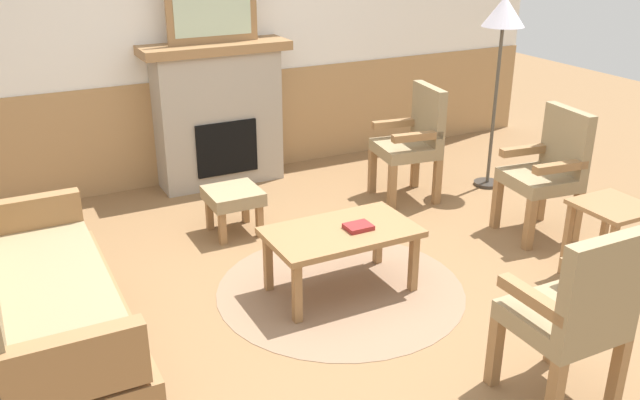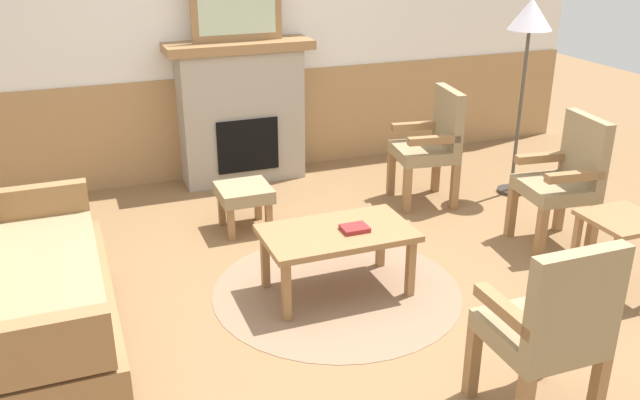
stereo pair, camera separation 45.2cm
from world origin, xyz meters
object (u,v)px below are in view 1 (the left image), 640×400
(footstool, at_px, (233,199))
(armchair_near_fireplace, at_px, (549,167))
(framed_picture, at_px, (212,9))
(side_table, at_px, (611,221))
(fireplace, at_px, (218,114))
(book_on_table, at_px, (358,227))
(coffee_table, at_px, (341,237))
(couch, at_px, (43,303))
(floor_lamp_by_chairs, at_px, (503,24))
(armchair_front_left, at_px, (575,311))
(armchair_by_window_left, at_px, (414,138))

(footstool, bearing_deg, armchair_near_fireplace, -27.10)
(framed_picture, relative_size, footstool, 2.00)
(framed_picture, height_order, side_table, framed_picture)
(fireplace, distance_m, side_table, 3.39)
(framed_picture, relative_size, book_on_table, 4.75)
(footstool, xyz_separation_m, armchair_near_fireplace, (2.13, -1.09, 0.25))
(coffee_table, relative_size, footstool, 2.40)
(armchair_near_fireplace, bearing_deg, book_on_table, -176.32)
(couch, xyz_separation_m, coffee_table, (1.80, 0.01, -0.01))
(framed_picture, relative_size, coffee_table, 0.83)
(coffee_table, distance_m, floor_lamp_by_chairs, 2.60)
(footstool, xyz_separation_m, armchair_front_left, (0.75, -2.66, 0.25))
(couch, height_order, side_table, couch)
(coffee_table, distance_m, armchair_near_fireplace, 1.83)
(armchair_front_left, bearing_deg, footstool, 105.81)
(armchair_by_window_left, distance_m, armchair_front_left, 2.80)
(footstool, bearing_deg, book_on_table, -71.28)
(footstool, bearing_deg, framed_picture, 75.37)
(coffee_table, height_order, book_on_table, book_on_table)
(side_table, bearing_deg, armchair_by_window_left, 99.87)
(couch, xyz_separation_m, book_on_table, (1.90, -0.03, 0.06))
(book_on_table, height_order, side_table, side_table)
(coffee_table, xyz_separation_m, floor_lamp_by_chairs, (2.12, 1.06, 1.06))
(armchair_near_fireplace, relative_size, armchair_front_left, 1.00)
(fireplace, bearing_deg, armchair_near_fireplace, -49.96)
(fireplace, xyz_separation_m, armchair_by_window_left, (1.35, -1.11, -0.11))
(armchair_front_left, xyz_separation_m, floor_lamp_by_chairs, (1.68, 2.57, 0.91))
(couch, height_order, footstool, couch)
(couch, bearing_deg, armchair_by_window_left, 20.24)
(armchair_near_fireplace, bearing_deg, fireplace, 130.04)
(fireplace, xyz_separation_m, framed_picture, (0.00, 0.00, 0.91))
(floor_lamp_by_chairs, bearing_deg, coffee_table, -153.39)
(side_table, bearing_deg, book_on_table, 157.65)
(fireplace, xyz_separation_m, side_table, (1.67, -2.94, -0.22))
(armchair_by_window_left, bearing_deg, coffee_table, -139.34)
(side_table, bearing_deg, coffee_table, 157.56)
(framed_picture, distance_m, armchair_by_window_left, 2.03)
(couch, height_order, book_on_table, couch)
(armchair_by_window_left, bearing_deg, side_table, -80.13)
(framed_picture, distance_m, armchair_near_fireplace, 3.04)
(coffee_table, bearing_deg, footstool, 104.83)
(coffee_table, relative_size, armchair_front_left, 0.98)
(armchair_by_window_left, bearing_deg, framed_picture, 140.59)
(fireplace, bearing_deg, armchair_by_window_left, -39.40)
(armchair_front_left, bearing_deg, framed_picture, 97.06)
(book_on_table, distance_m, armchair_near_fireplace, 1.73)
(fireplace, height_order, couch, fireplace)
(book_on_table, distance_m, armchair_by_window_left, 1.72)
(fireplace, distance_m, couch, 2.90)
(side_table, bearing_deg, footstool, 136.81)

